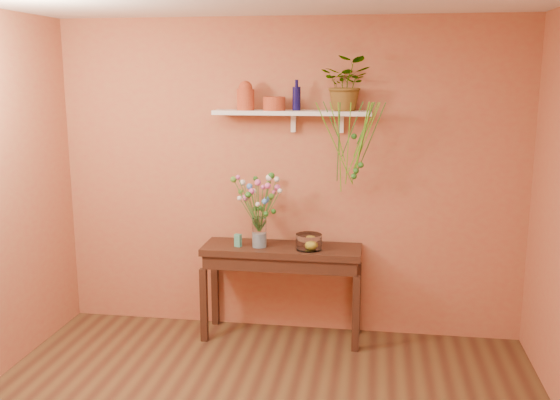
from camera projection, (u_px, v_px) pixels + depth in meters
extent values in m
cube|color=#AA6D44|center=(288.00, 178.00, 5.37)|extent=(4.00, 0.04, 2.70)
cube|color=#3A2116|center=(282.00, 250.00, 5.26)|extent=(1.33, 0.43, 0.06)
cube|color=#3A2116|center=(282.00, 259.00, 5.28)|extent=(1.28, 0.39, 0.11)
cube|color=#3A2116|center=(204.00, 305.00, 5.27)|extent=(0.06, 0.06, 0.64)
cube|color=#3A2116|center=(356.00, 314.00, 5.08)|extent=(0.06, 0.06, 0.64)
cube|color=#3A2116|center=(215.00, 290.00, 5.63)|extent=(0.06, 0.06, 0.64)
cube|color=#3A2116|center=(357.00, 298.00, 5.44)|extent=(0.06, 0.06, 0.64)
cube|color=white|center=(292.00, 113.00, 5.13)|extent=(1.30, 0.24, 0.04)
cube|color=white|center=(294.00, 123.00, 5.24)|extent=(0.04, 0.05, 0.15)
cube|color=white|center=(341.00, 124.00, 5.18)|extent=(0.04, 0.05, 0.15)
cylinder|color=#AE4726|center=(246.00, 100.00, 5.14)|extent=(0.17, 0.17, 0.17)
sphere|color=#AE4726|center=(245.00, 88.00, 5.12)|extent=(0.11, 0.11, 0.11)
cylinder|color=#AE4726|center=(274.00, 104.00, 5.11)|extent=(0.20, 0.20, 0.11)
cylinder|color=#0D0A3E|center=(297.00, 99.00, 5.10)|extent=(0.08, 0.08, 0.19)
cylinder|color=#0D0A3E|center=(297.00, 83.00, 5.07)|extent=(0.03, 0.03, 0.06)
imported|color=#26621D|center=(347.00, 84.00, 5.02)|extent=(0.44, 0.39, 0.43)
cylinder|color=#26621D|center=(364.00, 135.00, 4.90)|extent=(0.12, 0.12, 0.52)
cylinder|color=#50A51C|center=(337.00, 132.00, 4.95)|extent=(0.13, 0.08, 0.48)
cylinder|color=#50A51C|center=(363.00, 138.00, 4.92)|extent=(0.23, 0.07, 0.57)
cylinder|color=#26621D|center=(331.00, 121.00, 4.99)|extent=(0.13, 0.09, 0.31)
cylinder|color=#50A51C|center=(362.00, 140.00, 4.91)|extent=(0.10, 0.13, 0.59)
cylinder|color=#50A51C|center=(361.00, 143.00, 4.97)|extent=(0.13, 0.10, 0.66)
cylinder|color=#26621D|center=(370.00, 140.00, 4.93)|extent=(0.23, 0.21, 0.60)
cylinder|color=#50A51C|center=(363.00, 130.00, 4.91)|extent=(0.15, 0.11, 0.44)
cylinder|color=#50A51C|center=(366.00, 137.00, 4.90)|extent=(0.20, 0.16, 0.55)
cylinder|color=#26621D|center=(366.00, 123.00, 4.91)|extent=(0.14, 0.04, 0.34)
cylinder|color=#50A51C|center=(362.00, 143.00, 4.89)|extent=(0.15, 0.37, 0.65)
cylinder|color=#50A51C|center=(340.00, 148.00, 4.98)|extent=(0.03, 0.22, 0.74)
cylinder|color=#26621D|center=(352.00, 130.00, 4.99)|extent=(0.17, 0.06, 0.45)
cylinder|color=#50A51C|center=(348.00, 145.00, 4.94)|extent=(0.05, 0.26, 0.67)
cylinder|color=#50A51C|center=(335.00, 145.00, 4.92)|extent=(0.29, 0.28, 0.67)
cylinder|color=#26621D|center=(339.00, 143.00, 4.95)|extent=(0.03, 0.16, 0.64)
sphere|color=#26621D|center=(354.00, 136.00, 4.99)|extent=(0.05, 0.05, 0.05)
sphere|color=#26621D|center=(356.00, 171.00, 5.01)|extent=(0.05, 0.05, 0.05)
sphere|color=#26621D|center=(354.00, 176.00, 5.02)|extent=(0.05, 0.05, 0.05)
sphere|color=#26621D|center=(361.00, 165.00, 4.95)|extent=(0.05, 0.05, 0.05)
cylinder|color=white|center=(259.00, 232.00, 5.22)|extent=(0.12, 0.12, 0.25)
cylinder|color=silver|center=(259.00, 240.00, 5.23)|extent=(0.11, 0.11, 0.12)
cylinder|color=#386B28|center=(259.00, 207.00, 5.13)|extent=(0.01, 0.09, 0.43)
sphere|color=#CD4E99|center=(258.00, 182.00, 5.05)|extent=(0.05, 0.05, 0.05)
cylinder|color=#386B28|center=(259.00, 218.00, 5.12)|extent=(0.02, 0.14, 0.26)
sphere|color=silver|center=(258.00, 204.00, 5.03)|extent=(0.04, 0.04, 0.04)
cylinder|color=#386B28|center=(262.00, 217.00, 5.08)|extent=(0.08, 0.21, 0.30)
sphere|color=#457CD2|center=(265.00, 202.00, 4.95)|extent=(0.04, 0.04, 0.04)
cylinder|color=#386B28|center=(263.00, 209.00, 5.10)|extent=(0.10, 0.15, 0.41)
sphere|color=#CD4E99|center=(268.00, 186.00, 4.99)|extent=(0.05, 0.05, 0.05)
cylinder|color=#386B28|center=(265.00, 204.00, 5.14)|extent=(0.12, 0.05, 0.48)
sphere|color=#26621D|center=(271.00, 176.00, 5.06)|extent=(0.06, 0.06, 0.06)
cylinder|color=#386B28|center=(264.00, 205.00, 5.14)|extent=(0.10, 0.05, 0.46)
sphere|color=silver|center=(269.00, 178.00, 5.07)|extent=(0.06, 0.06, 0.06)
cylinder|color=#386B28|center=(270.00, 211.00, 5.17)|extent=(0.18, 0.01, 0.35)
sphere|color=silver|center=(280.00, 191.00, 5.13)|extent=(0.04, 0.04, 0.04)
cylinder|color=#386B28|center=(264.00, 207.00, 5.18)|extent=(0.08, 0.02, 0.41)
sphere|color=#599B35|center=(269.00, 183.00, 5.14)|extent=(0.04, 0.04, 0.04)
cylinder|color=#386B28|center=(268.00, 209.00, 5.19)|extent=(0.15, 0.05, 0.37)
sphere|color=#CD4E99|center=(277.00, 188.00, 5.16)|extent=(0.06, 0.06, 0.06)
cylinder|color=#386B28|center=(265.00, 213.00, 5.21)|extent=(0.10, 0.07, 0.29)
sphere|color=#599B35|center=(271.00, 196.00, 5.20)|extent=(0.05, 0.05, 0.05)
cylinder|color=#386B28|center=(267.00, 212.00, 5.24)|extent=(0.11, 0.13, 0.31)
sphere|color=#CD4E99|center=(274.00, 192.00, 5.26)|extent=(0.04, 0.04, 0.04)
cylinder|color=#386B28|center=(268.00, 205.00, 5.27)|extent=(0.12, 0.22, 0.41)
sphere|color=silver|center=(277.00, 179.00, 5.32)|extent=(0.05, 0.05, 0.05)
cylinder|color=#386B28|center=(263.00, 215.00, 5.27)|extent=(0.04, 0.16, 0.24)
sphere|color=#457CD2|center=(267.00, 200.00, 5.31)|extent=(0.06, 0.06, 0.06)
cylinder|color=#386B28|center=(261.00, 209.00, 5.23)|extent=(0.02, 0.12, 0.35)
sphere|color=#CD4E99|center=(263.00, 187.00, 5.25)|extent=(0.04, 0.04, 0.04)
cylinder|color=#386B28|center=(257.00, 205.00, 5.22)|extent=(0.05, 0.10, 0.43)
sphere|color=#26621D|center=(256.00, 179.00, 5.23)|extent=(0.04, 0.04, 0.04)
cylinder|color=#386B28|center=(256.00, 211.00, 5.29)|extent=(0.08, 0.20, 0.31)
sphere|color=silver|center=(254.00, 191.00, 5.35)|extent=(0.05, 0.05, 0.05)
cylinder|color=#386B28|center=(251.00, 206.00, 5.28)|extent=(0.17, 0.18, 0.38)
sphere|color=silver|center=(243.00, 183.00, 5.33)|extent=(0.05, 0.05, 0.05)
cylinder|color=#386B28|center=(250.00, 211.00, 5.23)|extent=(0.17, 0.07, 0.32)
sphere|color=#599B35|center=(241.00, 192.00, 5.24)|extent=(0.04, 0.04, 0.04)
cylinder|color=#386B28|center=(252.00, 214.00, 5.23)|extent=(0.13, 0.06, 0.27)
sphere|color=#CD4E99|center=(245.00, 198.00, 5.24)|extent=(0.06, 0.06, 0.06)
cylinder|color=#386B28|center=(247.00, 205.00, 5.18)|extent=(0.22, 0.02, 0.43)
sphere|color=#599B35|center=(234.00, 179.00, 5.15)|extent=(0.05, 0.05, 0.05)
cylinder|color=#386B28|center=(249.00, 204.00, 5.17)|extent=(0.18, 0.03, 0.46)
sphere|color=#CD4E99|center=(238.00, 177.00, 5.13)|extent=(0.04, 0.04, 0.04)
cylinder|color=#386B28|center=(250.00, 215.00, 5.16)|extent=(0.15, 0.09, 0.29)
sphere|color=silver|center=(239.00, 198.00, 5.10)|extent=(0.04, 0.04, 0.04)
cylinder|color=#386B28|center=(254.00, 209.00, 5.16)|extent=(0.08, 0.06, 0.38)
sphere|color=#457CD2|center=(250.00, 187.00, 5.10)|extent=(0.05, 0.05, 0.05)
cylinder|color=#386B28|center=(255.00, 211.00, 5.15)|extent=(0.06, 0.07, 0.35)
sphere|color=#CD4E99|center=(252.00, 191.00, 5.09)|extent=(0.05, 0.05, 0.05)
cylinder|color=#386B28|center=(254.00, 213.00, 5.06)|extent=(0.04, 0.25, 0.36)
sphere|color=#26621D|center=(248.00, 195.00, 4.91)|extent=(0.05, 0.05, 0.05)
sphere|color=#26621D|center=(274.00, 211.00, 5.12)|extent=(0.04, 0.04, 0.04)
sphere|color=#26621D|center=(262.00, 209.00, 5.29)|extent=(0.04, 0.04, 0.04)
sphere|color=#26621D|center=(255.00, 209.00, 5.26)|extent=(0.04, 0.04, 0.04)
sphere|color=#26621D|center=(260.00, 208.00, 5.25)|extent=(0.04, 0.04, 0.04)
sphere|color=#26621D|center=(264.00, 220.00, 5.29)|extent=(0.04, 0.04, 0.04)
sphere|color=#26621D|center=(266.00, 214.00, 5.04)|extent=(0.04, 0.04, 0.04)
cylinder|color=white|center=(309.00, 242.00, 5.16)|extent=(0.21, 0.21, 0.13)
cylinder|color=white|center=(309.00, 249.00, 5.17)|extent=(0.21, 0.21, 0.01)
sphere|color=#FFF13B|center=(310.00, 245.00, 5.15)|extent=(0.08, 0.08, 0.08)
cube|color=teal|center=(238.00, 240.00, 5.24)|extent=(0.06, 0.05, 0.11)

